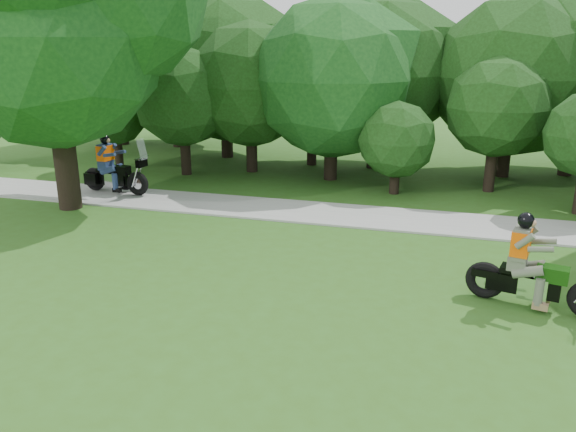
# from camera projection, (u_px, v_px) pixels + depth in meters

# --- Properties ---
(ground) EXTENTS (100.00, 100.00, 0.00)m
(ground) POSITION_uv_depth(u_px,v_px,m) (392.00, 375.00, 8.57)
(ground) COLOR #305919
(ground) RESTS_ON ground
(walkway) EXTENTS (60.00, 2.20, 0.06)m
(walkway) POSITION_uv_depth(u_px,v_px,m) (422.00, 221.00, 15.91)
(walkway) COLOR gray
(walkway) RESTS_ON ground
(tree_line) EXTENTS (38.52, 12.40, 7.40)m
(tree_line) POSITION_uv_depth(u_px,v_px,m) (427.00, 76.00, 21.53)
(tree_line) COLOR black
(tree_line) RESTS_ON ground
(big_tree_west) EXTENTS (8.64, 6.56, 9.96)m
(big_tree_west) POSITION_uv_depth(u_px,v_px,m) (55.00, 10.00, 15.95)
(big_tree_west) COLOR black
(big_tree_west) RESTS_ON ground
(chopper_motorcycle) EXTENTS (2.58, 1.05, 1.86)m
(chopper_motorcycle) POSITION_uv_depth(u_px,v_px,m) (530.00, 273.00, 10.62)
(chopper_motorcycle) COLOR black
(chopper_motorcycle) RESTS_ON ground
(touring_motorcycle) EXTENTS (2.56, 0.90, 1.95)m
(touring_motorcycle) POSITION_uv_depth(u_px,v_px,m) (111.00, 172.00, 18.68)
(touring_motorcycle) COLOR black
(touring_motorcycle) RESTS_ON walkway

